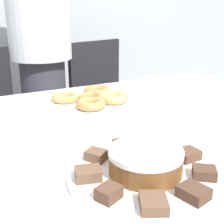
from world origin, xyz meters
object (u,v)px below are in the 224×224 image
Objects in this scene: person_standing at (41,48)px; plate_donuts at (93,102)px; plate_cake at (145,174)px; frosted_cake at (145,161)px; office_chair_right at (110,117)px.

plate_donuts is at bearing -88.90° from person_standing.
person_standing reaches higher than plate_cake.
frosted_cake is (0.00, 0.00, 0.03)m from plate_cake.
person_standing is 0.70m from plate_donuts.
office_chair_right is 1.33m from frosted_cake.
plate_cake is 0.57m from plate_donuts.
person_standing is at bearing 155.00° from office_chair_right.
office_chair_right reaches higher than frosted_cake.
plate_donuts is at bearing -136.57° from office_chair_right.
plate_donuts is (-0.39, -0.61, 0.33)m from office_chair_right.
person_standing is at bearing 85.06° from plate_cake.
office_chair_right is at bearing -10.61° from person_standing.
frosted_cake is at bearing -127.75° from office_chair_right.
plate_donuts is at bearing 77.81° from frosted_cake.
plate_cake is 2.10× the size of frosted_cake.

